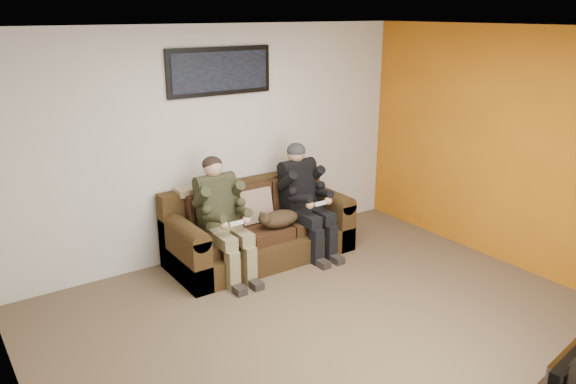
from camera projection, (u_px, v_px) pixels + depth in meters
floor at (341, 333)px, 4.99m from camera, size 5.00×5.00×0.00m
ceiling at (351, 29)px, 4.19m from camera, size 5.00×5.00×0.00m
wall_back at (217, 143)px, 6.35m from camera, size 5.00×0.00×5.00m
wall_left at (14, 271)px, 3.24m from camera, size 0.00×4.50×4.50m
wall_right at (527, 152)px, 5.94m from camera, size 0.00×4.50×4.50m
accent_wall_right at (526, 152)px, 5.93m from camera, size 0.00×4.50×4.50m
sofa at (257, 230)px, 6.46m from camera, size 2.09×0.90×0.86m
throw_pillow at (255, 206)px, 6.40m from camera, size 0.40×0.19×0.40m
throw_blanket at (195, 190)px, 6.16m from camera, size 0.43×0.21×0.08m
person_left at (222, 212)px, 5.91m from camera, size 0.51×0.87×1.27m
person_right at (304, 193)px, 6.49m from camera, size 0.51×0.86×1.28m
cat at (278, 219)px, 6.25m from camera, size 0.66×0.26×0.24m
framed_poster at (220, 71)px, 6.11m from camera, size 1.25×0.05×0.52m
television at (565, 372)px, 3.26m from camera, size 1.09×0.31×0.62m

